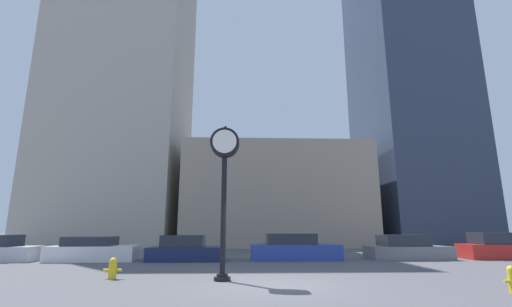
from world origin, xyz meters
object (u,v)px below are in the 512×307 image
at_px(car_navy, 186,250).
at_px(fire_hydrant_far, 113,268).
at_px(street_clock, 224,165).
at_px(car_grey, 406,249).
at_px(car_red, 499,248).
at_px(fire_hydrant_near, 512,279).
at_px(car_blue, 294,249).
at_px(car_white, 93,251).

height_order(car_navy, fire_hydrant_far, car_navy).
distance_m(street_clock, car_grey, 12.55).
bearing_deg(car_red, car_navy, -175.47).
height_order(car_grey, fire_hydrant_far, car_grey).
bearing_deg(car_grey, car_red, -0.10).
bearing_deg(fire_hydrant_far, fire_hydrant_near, -14.82).
bearing_deg(car_blue, street_clock, -116.72).
bearing_deg(car_red, car_blue, -176.15).
bearing_deg(car_white, fire_hydrant_near, -35.27).
bearing_deg(car_red, car_white, -176.15).
xyz_separation_m(street_clock, car_navy, (-2.33, 6.93, -3.29)).
relative_size(street_clock, car_navy, 1.33).
relative_size(street_clock, car_red, 1.26).
bearing_deg(car_navy, car_grey, 1.07).
distance_m(car_red, fire_hydrant_near, 12.27).
distance_m(car_navy, fire_hydrant_far, 6.57).
bearing_deg(car_blue, car_grey, -0.38).
distance_m(car_blue, fire_hydrant_near, 10.69).
height_order(car_blue, fire_hydrant_near, car_blue).
distance_m(car_white, car_navy, 4.83).
height_order(car_navy, fire_hydrant_near, car_navy).
relative_size(street_clock, car_grey, 1.19).
distance_m(street_clock, car_blue, 8.65).
height_order(car_blue, fire_hydrant_far, car_blue).
distance_m(car_grey, fire_hydrant_far, 15.02).
bearing_deg(car_blue, fire_hydrant_far, -138.16).
relative_size(car_white, car_grey, 1.01).
relative_size(car_red, fire_hydrant_near, 5.89).
relative_size(car_white, car_navy, 1.13).
height_order(car_white, fire_hydrant_near, car_white).
xyz_separation_m(car_navy, fire_hydrant_near, (10.12, -9.47, -0.19)).
bearing_deg(street_clock, fire_hydrant_far, 172.17).
xyz_separation_m(car_white, fire_hydrant_far, (3.42, -6.54, -0.17)).
bearing_deg(street_clock, car_blue, 64.53).
xyz_separation_m(street_clock, car_grey, (9.64, 7.33, -3.29)).
distance_m(car_navy, fire_hydrant_near, 13.86).
distance_m(car_white, fire_hydrant_far, 7.39).
height_order(street_clock, fire_hydrant_near, street_clock).
height_order(street_clock, car_grey, street_clock).
height_order(car_white, fire_hydrant_far, car_white).
xyz_separation_m(car_white, fire_hydrant_near, (14.95, -9.59, -0.16)).
distance_m(car_white, fire_hydrant_near, 17.77).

